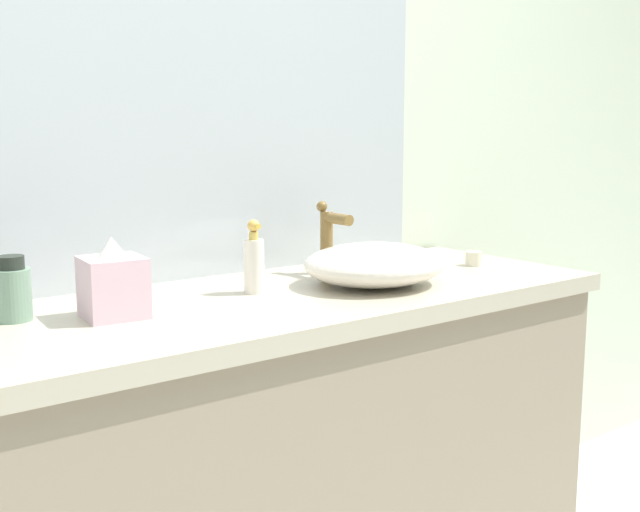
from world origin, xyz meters
TOP-DOWN VIEW (x-y plane):
  - bathroom_wall_rear at (0.00, 0.73)m, footprint 6.00×0.06m
  - vanity_counter at (0.11, 0.40)m, footprint 1.69×0.58m
  - wall_mirror_panel at (0.11, 0.69)m, footprint 1.37×0.01m
  - sink_basin at (0.39, 0.35)m, footprint 0.35×0.31m
  - faucet at (0.39, 0.53)m, footprint 0.03×0.13m
  - soap_dispenser at (0.11, 0.44)m, footprint 0.05×0.05m
  - lotion_bottle at (-0.40, 0.51)m, footprint 0.07×0.07m
  - tissue_box at (-0.23, 0.42)m, footprint 0.13×0.13m
  - candle_jar at (0.78, 0.39)m, footprint 0.05×0.05m

SIDE VIEW (x-z plane):
  - vanity_counter at x=0.11m, z-range 0.00..0.88m
  - candle_jar at x=0.78m, z-range 0.88..0.92m
  - sink_basin at x=0.39m, z-range 0.88..0.98m
  - lotion_bottle at x=-0.40m, z-range 0.87..1.00m
  - tissue_box at x=-0.23m, z-range 0.87..1.03m
  - soap_dispenser at x=0.11m, z-range 0.86..1.03m
  - faucet at x=0.39m, z-range 0.89..1.08m
  - bathroom_wall_rear at x=0.00m, z-range 0.00..2.60m
  - wall_mirror_panel at x=0.11m, z-range 0.88..2.13m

